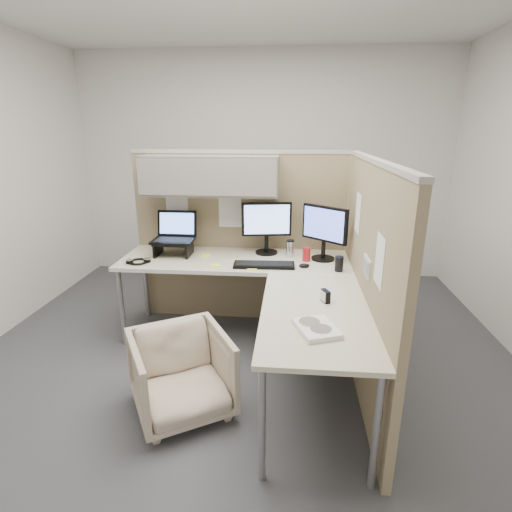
# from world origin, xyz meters

# --- Properties ---
(ground) EXTENTS (4.50, 4.50, 0.00)m
(ground) POSITION_xyz_m (0.00, 0.00, 0.00)
(ground) COLOR #3C3C41
(ground) RESTS_ON ground
(partition_back) EXTENTS (2.00, 0.36, 1.63)m
(partition_back) POSITION_xyz_m (-0.22, 0.83, 1.10)
(partition_back) COLOR #948161
(partition_back) RESTS_ON ground
(partition_right) EXTENTS (0.07, 2.03, 1.63)m
(partition_right) POSITION_xyz_m (0.90, -0.07, 0.82)
(partition_right) COLOR #948161
(partition_right) RESTS_ON ground
(desk) EXTENTS (2.00, 1.98, 0.73)m
(desk) POSITION_xyz_m (0.12, 0.13, 0.69)
(desk) COLOR beige
(desk) RESTS_ON ground
(office_chair) EXTENTS (0.80, 0.78, 0.61)m
(office_chair) POSITION_xyz_m (-0.32, -0.54, 0.31)
(office_chair) COLOR #B7A992
(office_chair) RESTS_ON ground
(monitor_left) EXTENTS (0.44, 0.20, 0.47)m
(monitor_left) POSITION_xyz_m (0.15, 0.72, 1.00)
(monitor_left) COLOR black
(monitor_left) RESTS_ON desk
(monitor_right) EXTENTS (0.36, 0.31, 0.47)m
(monitor_right) POSITION_xyz_m (0.65, 0.58, 1.00)
(monitor_right) COLOR black
(monitor_right) RESTS_ON desk
(laptop_station) EXTENTS (0.36, 0.31, 0.37)m
(laptop_station) POSITION_xyz_m (-0.67, 0.62, 0.87)
(laptop_station) COLOR black
(laptop_station) RESTS_ON desk
(keyboard) EXTENTS (0.51, 0.18, 0.02)m
(keyboard) POSITION_xyz_m (0.16, 0.35, 0.74)
(keyboard) COLOR black
(keyboard) RESTS_ON desk
(mouse) EXTENTS (0.10, 0.08, 0.03)m
(mouse) POSITION_xyz_m (0.48, 0.36, 0.75)
(mouse) COLOR black
(mouse) RESTS_ON desk
(travel_mug) EXTENTS (0.07, 0.07, 0.15)m
(travel_mug) POSITION_xyz_m (0.37, 0.63, 0.81)
(travel_mug) COLOR silver
(travel_mug) RESTS_ON desk
(soda_can_green) EXTENTS (0.07, 0.07, 0.12)m
(soda_can_green) POSITION_xyz_m (0.76, 0.29, 0.79)
(soda_can_green) COLOR black
(soda_can_green) RESTS_ON desk
(soda_can_silver) EXTENTS (0.07, 0.07, 0.12)m
(soda_can_silver) POSITION_xyz_m (0.51, 0.53, 0.79)
(soda_can_silver) COLOR #B21E1E
(soda_can_silver) RESTS_ON desk
(sticky_note_b) EXTENTS (0.08, 0.08, 0.01)m
(sticky_note_b) POSITION_xyz_m (0.07, 0.29, 0.73)
(sticky_note_b) COLOR #F7F941
(sticky_note_b) RESTS_ON desk
(sticky_note_c) EXTENTS (0.09, 0.09, 0.01)m
(sticky_note_c) POSITION_xyz_m (-0.38, 0.59, 0.73)
(sticky_note_c) COLOR #F7F941
(sticky_note_c) RESTS_ON desk
(sticky_note_d) EXTENTS (0.09, 0.09, 0.01)m
(sticky_note_d) POSITION_xyz_m (-0.08, 0.45, 0.73)
(sticky_note_d) COLOR #F7F941
(sticky_note_d) RESTS_ON desk
(sticky_note_a) EXTENTS (0.10, 0.10, 0.01)m
(sticky_note_a) POSITION_xyz_m (-0.24, 0.33, 0.73)
(sticky_note_a) COLOR #F7F941
(sticky_note_a) RESTS_ON desk
(headphones) EXTENTS (0.20, 0.20, 0.03)m
(headphones) POSITION_xyz_m (-0.91, 0.34, 0.74)
(headphones) COLOR black
(headphones) RESTS_ON desk
(paper_stack) EXTENTS (0.28, 0.32, 0.03)m
(paper_stack) POSITION_xyz_m (0.53, -0.72, 0.75)
(paper_stack) COLOR white
(paper_stack) RESTS_ON desk
(desk_clock) EXTENTS (0.06, 0.09, 0.08)m
(desk_clock) POSITION_xyz_m (0.61, -0.31, 0.77)
(desk_clock) COLOR black
(desk_clock) RESTS_ON desk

